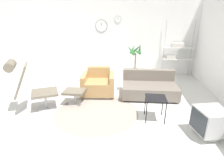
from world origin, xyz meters
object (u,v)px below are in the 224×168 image
Objects in this scene: side_table at (156,100)px; crt_television at (211,122)px; armchair_red at (98,84)px; lounge_chair at (28,82)px; shelf_unit at (176,51)px; potted_plant at (135,61)px; ottoman at (75,93)px; couch_low at (149,87)px.

side_table is 0.80× the size of crt_television.
lounge_chair is at bearing 34.37° from armchair_red.
shelf_unit is at bearing 102.26° from lounge_chair.
shelf_unit is at bearing 71.84° from side_table.
side_table is at bearing -82.69° from potted_plant.
potted_plant is (1.49, 2.48, 0.31)m from ottoman.
lounge_chair is at bearing -128.83° from potted_plant.
couch_low reaches higher than crt_television.
shelf_unit is at bearing -119.98° from couch_low.
shelf_unit reaches higher than lounge_chair.
side_table is (2.75, -0.09, -0.24)m from lounge_chair.
couch_low is 2.96× the size of side_table.
armchair_red is at bearing 139.34° from side_table.
crt_television is 3.74m from potted_plant.
ottoman is 1.03× the size of side_table.
ottoman is 0.82m from armchair_red.
couch_low is (2.74, 1.17, -0.44)m from lounge_chair.
crt_television is 0.31× the size of shelf_unit.
armchair_red reaches higher than ottoman.
ottoman is 1.97m from side_table.
side_table is 0.40× the size of potted_plant.
shelf_unit reaches higher than armchair_red.
ottoman is at bearing -137.01° from shelf_unit.
armchair_red is (1.35, 1.12, -0.40)m from lounge_chair.
shelf_unit is at bearing 10.99° from potted_plant.
shelf_unit reaches higher than couch_low.
ottoman is 2.00m from couch_low.
potted_plant reaches higher than crt_television.
potted_plant reaches higher than couch_low.
side_table is at bearing -108.16° from shelf_unit.
couch_low is 1.96m from crt_television.
side_table is (1.88, -0.54, 0.17)m from ottoman.
lounge_chair is 1.07m from ottoman.
couch_low is at bearing 14.53° from crt_television.
lounge_chair is at bearing 178.23° from side_table.
ottoman is 0.42× the size of potted_plant.
couch_low is at bearing -77.98° from potted_plant.
armchair_red is at bearing -119.30° from potted_plant.
couch_low is at bearing 176.51° from armchair_red.
side_table is at bearing -16.13° from ottoman.
potted_plant is (-0.39, 3.03, 0.14)m from side_table.
side_table is at bearing 133.88° from armchair_red.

